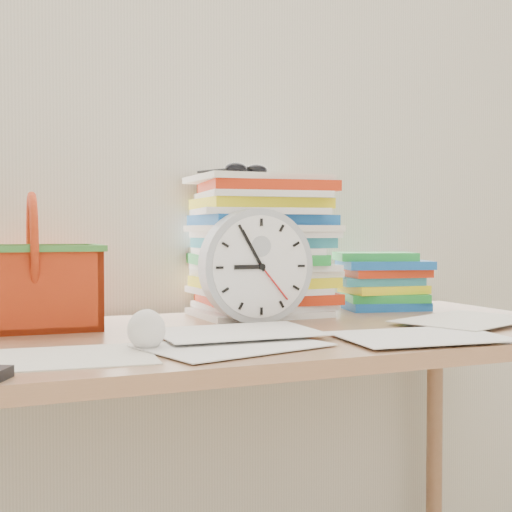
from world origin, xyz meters
name	(u,v)px	position (x,y,z in m)	size (l,w,h in m)	color
curtain	(204,91)	(0.00, 1.98, 1.30)	(2.40, 0.01, 2.50)	silver
desk	(265,366)	(0.00, 1.60, 0.68)	(1.40, 0.70, 0.75)	#8F6243
paper_stack	(261,246)	(0.09, 1.83, 0.91)	(0.33, 0.27, 0.33)	white
clock	(256,266)	(0.02, 1.69, 0.87)	(0.25, 0.25, 0.05)	#A6ADB4
sunglasses	(246,170)	(0.06, 1.84, 1.10)	(0.14, 0.12, 0.03)	black
book_stack	(381,281)	(0.43, 1.84, 0.82)	(0.25, 0.19, 0.14)	white
basket	(32,262)	(-0.43, 1.80, 0.89)	(0.27, 0.21, 0.27)	red
crumpled_ball	(146,329)	(-0.28, 1.46, 0.78)	(0.07, 0.07, 0.07)	white
scattered_papers	(265,326)	(0.00, 1.60, 0.76)	(1.26, 0.42, 0.02)	white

